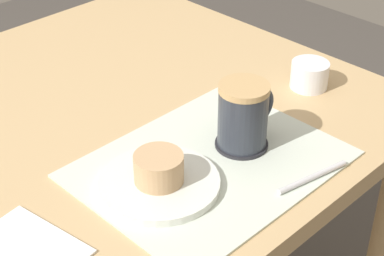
{
  "coord_description": "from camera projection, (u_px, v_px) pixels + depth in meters",
  "views": [
    {
      "loc": [
        -0.52,
        -0.78,
        1.32
      ],
      "look_at": [
        0.06,
        -0.19,
        0.78
      ],
      "focal_mm": 60.0,
      "sensor_mm": 36.0,
      "label": 1
    }
  ],
  "objects": [
    {
      "name": "sugar_bowl",
      "position": [
        309.0,
        75.0,
        1.18
      ],
      "size": [
        0.07,
        0.07,
        0.05
      ],
      "primitive_type": "cylinder",
      "color": "white",
      "rests_on": "dining_table"
    },
    {
      "name": "pastry",
      "position": [
        159.0,
        168.0,
        0.92
      ],
      "size": [
        0.07,
        0.07,
        0.04
      ],
      "primitive_type": "cylinder",
      "color": "tan",
      "rests_on": "pastry_plate"
    },
    {
      "name": "pastry_plate",
      "position": [
        159.0,
        183.0,
        0.94
      ],
      "size": [
        0.18,
        0.18,
        0.01
      ],
      "primitive_type": "cylinder",
      "color": "silver",
      "rests_on": "placemat"
    },
    {
      "name": "placemat",
      "position": [
        210.0,
        164.0,
        0.99
      ],
      "size": [
        0.39,
        0.31,
        0.0
      ],
      "primitive_type": "cube",
      "color": "silver",
      "rests_on": "dining_table"
    },
    {
      "name": "teaspoon",
      "position": [
        313.0,
        177.0,
        0.95
      ],
      "size": [
        0.13,
        0.03,
        0.01
      ],
      "primitive_type": "cylinder",
      "rotation": [
        0.0,
        1.57,
        -0.2
      ],
      "color": "silver",
      "rests_on": "placemat"
    },
    {
      "name": "coffee_coaster",
      "position": [
        241.0,
        144.0,
        1.03
      ],
      "size": [
        0.09,
        0.09,
        0.0
      ],
      "primitive_type": "cylinder",
      "color": "#232328",
      "rests_on": "placemat"
    },
    {
      "name": "coffee_mug",
      "position": [
        244.0,
        114.0,
        1.0
      ],
      "size": [
        0.11,
        0.08,
        0.11
      ],
      "color": "#2D333D",
      "rests_on": "coffee_coaster"
    },
    {
      "name": "dining_table",
      "position": [
        90.0,
        162.0,
        1.14
      ],
      "size": [
        1.01,
        0.84,
        0.73
      ],
      "color": "tan",
      "rests_on": "ground_plane"
    }
  ]
}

